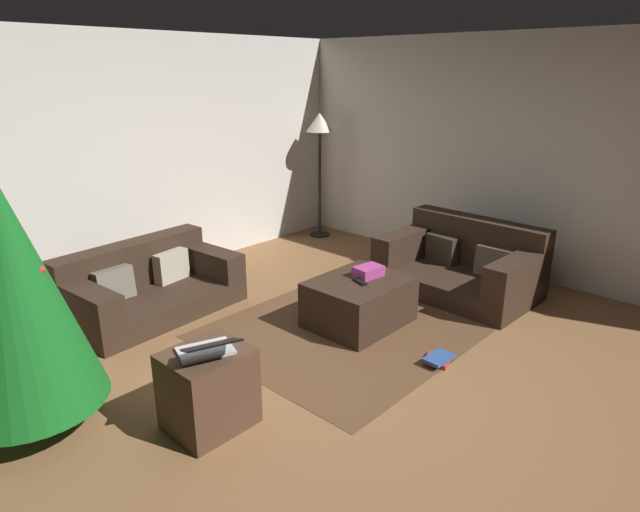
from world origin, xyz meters
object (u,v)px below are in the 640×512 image
gift_box (368,271)px  laptop (208,349)px  couch_right (463,265)px  side_table (208,389)px  christmas_tree (11,291)px  book_stack (438,359)px  couch_left (147,286)px  corner_lamp (320,132)px  ottoman (359,302)px  tv_remote (360,282)px

gift_box → laptop: size_ratio=0.54×
couch_right → gift_box: (-1.24, 0.29, 0.20)m
side_table → laptop: size_ratio=1.14×
christmas_tree → gift_box: bearing=-11.9°
couch_right → book_stack: bearing=114.7°
couch_right → side_table: 3.21m
couch_right → christmas_tree: christmas_tree is taller
couch_left → gift_box: couch_left is taller
gift_box → christmas_tree: (-2.76, 0.58, 0.49)m
side_table → corner_lamp: 4.53m
couch_left → ottoman: 2.04m
couch_left → book_stack: bearing=107.6°
tv_remote → book_stack: tv_remote is taller
gift_box → side_table: side_table is taller
christmas_tree → book_stack: bearing=-31.1°
gift_box → corner_lamp: 2.91m
gift_box → tv_remote: (-0.18, -0.05, -0.04)m
ottoman → side_table: side_table is taller
ottoman → gift_box: 0.29m
laptop → book_stack: (1.73, -0.62, -0.56)m
laptop → side_table: bearing=70.0°
couch_left → laptop: 2.13m
tv_remote → gift_box: bearing=33.9°
couch_right → couch_left: bearing=53.9°
christmas_tree → laptop: christmas_tree is taller
couch_right → christmas_tree: bearing=79.6°
couch_left → tv_remote: (1.10, -1.73, 0.19)m
ottoman → corner_lamp: corner_lamp is taller
couch_left → couch_right: (2.52, -1.97, 0.03)m
couch_left → side_table: 2.04m
side_table → gift_box: bearing=7.0°
couch_left → ottoman: bearing=120.7°
side_table → book_stack: 1.85m
tv_remote → book_stack: 0.96m
laptop → christmas_tree: bearing=130.9°
tv_remote → corner_lamp: (1.86, 2.22, 0.99)m
tv_remote → side_table: bearing=-155.4°
couch_left → corner_lamp: corner_lamp is taller
tv_remote → laptop: size_ratio=0.34×
ottoman → laptop: laptop is taller
christmas_tree → book_stack: 3.05m
couch_right → laptop: size_ratio=3.29×
ottoman → side_table: (-1.85, -0.24, 0.06)m
book_stack → couch_right: bearing=22.8°
couch_right → tv_remote: couch_right is taller
couch_left → gift_box: size_ratio=6.45×
couch_right → laptop: (-3.23, -0.01, 0.31)m
christmas_tree → laptop: 1.22m
ottoman → tv_remote: (-0.05, -0.05, 0.22)m
couch_right → book_stack: size_ratio=5.90×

